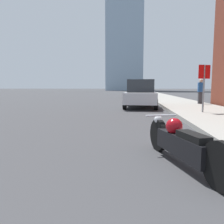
% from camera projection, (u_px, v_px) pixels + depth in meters
% --- Properties ---
extents(sidewalk, '(3.40, 240.00, 0.15)m').
position_uv_depth(sidewalk, '(154.00, 94.00, 37.98)').
color(sidewalk, gray).
rests_on(sidewalk, ground_plane).
extents(distant_tower, '(14.09, 14.09, 67.07)m').
position_uv_depth(distant_tower, '(125.00, 4.00, 85.15)').
color(distant_tower, '#8CA5BC').
rests_on(distant_tower, ground_plane).
extents(motorcycle, '(0.96, 2.31, 0.74)m').
position_uv_depth(motorcycle, '(181.00, 143.00, 3.50)').
color(motorcycle, black).
rests_on(motorcycle, ground_plane).
extents(parked_car_silver, '(2.11, 4.32, 1.72)m').
position_uv_depth(parked_car_silver, '(141.00, 94.00, 13.50)').
color(parked_car_silver, '#BCBCC1').
rests_on(parked_car_silver, ground_plane).
extents(parked_car_black, '(2.02, 4.55, 1.55)m').
position_uv_depth(parked_car_black, '(137.00, 91.00, 26.07)').
color(parked_car_black, black).
rests_on(parked_car_black, ground_plane).
extents(parked_car_red, '(2.18, 4.44, 1.68)m').
position_uv_depth(parked_car_red, '(137.00, 90.00, 37.29)').
color(parked_car_red, red).
rests_on(parked_car_red, ground_plane).
extents(parked_car_blue, '(1.86, 4.14, 1.51)m').
position_uv_depth(parked_car_blue, '(136.00, 90.00, 49.69)').
color(parked_car_blue, '#1E3899').
rests_on(parked_car_blue, ground_plane).
extents(stop_sign, '(0.57, 0.26, 2.09)m').
position_uv_depth(stop_sign, '(204.00, 80.00, 9.62)').
color(stop_sign, slate).
rests_on(stop_sign, sidewalk).
extents(pedestrian, '(0.36, 0.23, 1.66)m').
position_uv_depth(pedestrian, '(201.00, 91.00, 14.75)').
color(pedestrian, '#38383D').
rests_on(pedestrian, sidewalk).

